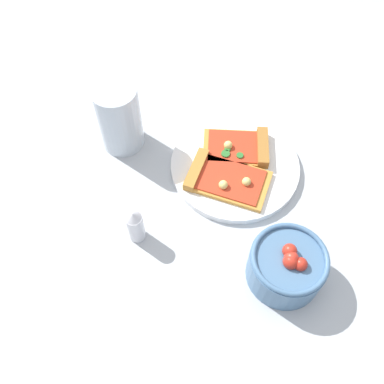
# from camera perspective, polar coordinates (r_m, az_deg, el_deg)

# --- Properties ---
(ground_plane) EXTENTS (2.40, 2.40, 0.00)m
(ground_plane) POSITION_cam_1_polar(r_m,az_deg,el_deg) (0.81, 5.46, 2.42)
(ground_plane) COLOR #B2B7BC
(ground_plane) RESTS_ON ground
(plate) EXTENTS (0.24, 0.24, 0.01)m
(plate) POSITION_cam_1_polar(r_m,az_deg,el_deg) (0.81, 5.69, 3.44)
(plate) COLOR white
(plate) RESTS_ON ground_plane
(pizza_slice_near) EXTENTS (0.13, 0.15, 0.02)m
(pizza_slice_near) POSITION_cam_1_polar(r_m,az_deg,el_deg) (0.82, 6.58, 5.87)
(pizza_slice_near) COLOR gold
(pizza_slice_near) RESTS_ON plate
(pizza_slice_far) EXTENTS (0.17, 0.16, 0.02)m
(pizza_slice_far) POSITION_cam_1_polar(r_m,az_deg,el_deg) (0.78, 4.11, 1.80)
(pizza_slice_far) COLOR gold
(pizza_slice_far) RESTS_ON plate
(salad_bowl) EXTENTS (0.12, 0.12, 0.08)m
(salad_bowl) POSITION_cam_1_polar(r_m,az_deg,el_deg) (0.69, 12.46, -9.52)
(salad_bowl) COLOR #4C7299
(salad_bowl) RESTS_ON ground_plane
(soda_glass) EXTENTS (0.08, 0.08, 0.14)m
(soda_glass) POSITION_cam_1_polar(r_m,az_deg,el_deg) (0.82, -9.62, 9.42)
(soda_glass) COLOR silver
(soda_glass) RESTS_ON ground_plane
(pepper_shaker) EXTENTS (0.03, 0.03, 0.08)m
(pepper_shaker) POSITION_cam_1_polar(r_m,az_deg,el_deg) (0.71, -7.54, -4.42)
(pepper_shaker) COLOR silver
(pepper_shaker) RESTS_ON ground_plane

